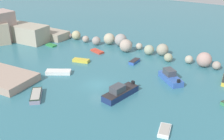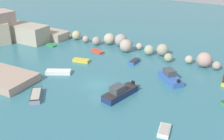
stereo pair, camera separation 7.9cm
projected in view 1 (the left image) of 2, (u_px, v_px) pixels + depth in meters
cove_water at (98, 85)px, 41.56m from camera, size 160.00×160.00×0.00m
cliff_headland_left at (0, 29)px, 61.43m from camera, size 21.75×19.44×6.93m
rock_breakwater at (150, 49)px, 53.22m from camera, size 44.13×5.24×2.72m
stone_dock at (4, 78)px, 42.29m from camera, size 10.03×7.38×1.23m
moored_boat_0 at (120, 92)px, 37.98m from camera, size 2.89×6.25×1.93m
moored_boat_1 at (165, 130)px, 30.70m from camera, size 1.88×2.83×0.45m
moored_boat_4 at (51, 45)px, 58.39m from camera, size 2.51×1.43×0.36m
moored_boat_5 at (58, 72)px, 45.24m from camera, size 4.39×3.56×0.59m
moored_boat_6 at (81, 60)px, 50.05m from camera, size 3.33×2.08×0.53m
moored_boat_7 at (134, 61)px, 49.56m from camera, size 1.07×2.64×0.59m
moored_boat_8 at (97, 51)px, 54.84m from camera, size 3.29×2.05×0.38m
moored_boat_9 at (170, 77)px, 42.52m from camera, size 5.08×4.65×1.89m
moored_boat_10 at (36, 95)px, 37.83m from camera, size 3.79×3.98×0.67m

